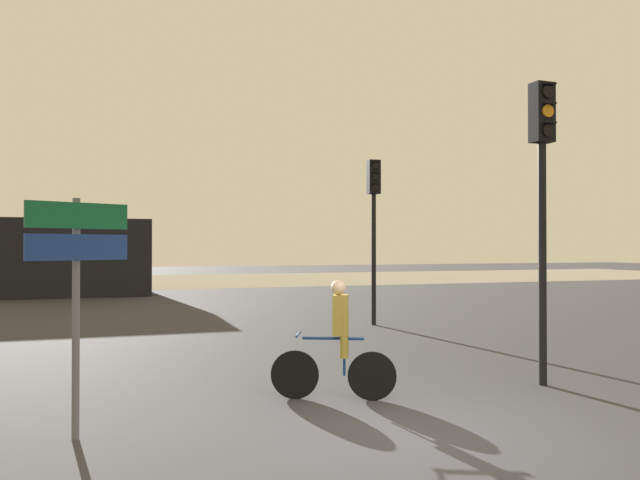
{
  "coord_description": "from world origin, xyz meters",
  "views": [
    {
      "loc": [
        -3.23,
        -6.01,
        2.08
      ],
      "look_at": [
        0.5,
        5.0,
        2.2
      ],
      "focal_mm": 35.0,
      "sensor_mm": 36.0,
      "label": 1
    }
  ],
  "objects": [
    {
      "name": "ground_plane",
      "position": [
        0.0,
        0.0,
        0.0
      ],
      "size": [
        120.0,
        120.0,
        0.0
      ],
      "primitive_type": "plane",
      "color": "#333338"
    },
    {
      "name": "water_strip",
      "position": [
        0.0,
        32.75,
        0.0
      ],
      "size": [
        80.0,
        16.0,
        0.01
      ],
      "primitive_type": "cube",
      "color": "gray",
      "rests_on": "ground"
    },
    {
      "name": "traffic_light_near_right",
      "position": [
        2.94,
        1.78,
        3.15
      ],
      "size": [
        0.32,
        0.34,
        4.55
      ],
      "rotation": [
        0.0,
        0.0,
        3.16
      ],
      "color": "black",
      "rests_on": "ground"
    },
    {
      "name": "traffic_light_far_right",
      "position": [
        3.42,
        9.18,
        3.05
      ],
      "size": [
        0.33,
        0.34,
        4.38
      ],
      "rotation": [
        0.0,
        0.0,
        3.1
      ],
      "color": "black",
      "rests_on": "ground"
    },
    {
      "name": "direction_sign_post",
      "position": [
        -3.56,
        1.16,
        1.79
      ],
      "size": [
        1.02,
        0.48,
        2.6
      ],
      "rotation": [
        0.0,
        0.0,
        3.56
      ],
      "color": "slate",
      "rests_on": "ground"
    },
    {
      "name": "cyclist",
      "position": [
        -0.29,
        1.92,
        0.82
      ],
      "size": [
        1.58,
        0.77,
        1.62
      ],
      "rotation": [
        0.0,
        0.0,
        1.16
      ],
      "color": "black",
      "rests_on": "ground"
    }
  ]
}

